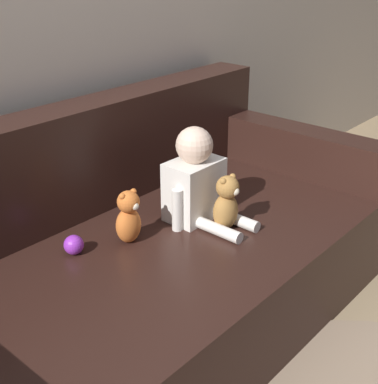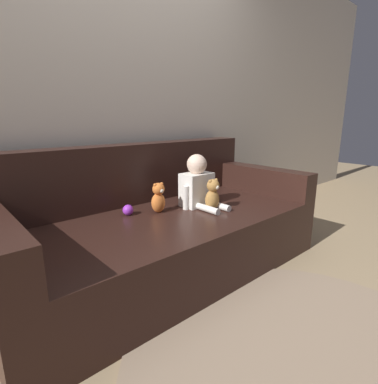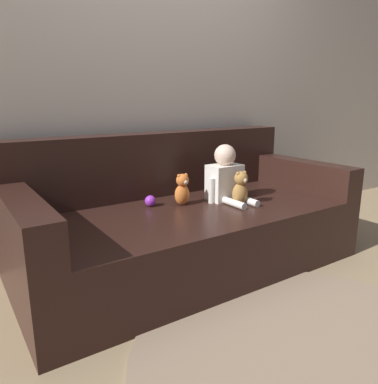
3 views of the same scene
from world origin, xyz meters
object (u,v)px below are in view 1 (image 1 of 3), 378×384
teddy_bear_brown (226,203)px  plush_toy_side (129,217)px  person_baby (197,182)px  toy_ball (74,245)px  couch (135,267)px

teddy_bear_brown → plush_toy_side: teddy_bear_brown is taller
person_baby → toy_ball: size_ratio=5.30×
toy_ball → plush_toy_side: bearing=-24.8°
person_baby → plush_toy_side: bearing=169.1°
toy_ball → couch: bearing=-25.0°
teddy_bear_brown → plush_toy_side: (-0.31, 0.20, -0.01)m
couch → plush_toy_side: 0.21m
teddy_bear_brown → plush_toy_side: bearing=146.9°
person_baby → toy_ball: person_baby is taller
teddy_bear_brown → couch: bearing=146.8°
plush_toy_side → person_baby: bearing=-10.9°
person_baby → plush_toy_side: (-0.30, 0.06, -0.05)m
couch → plush_toy_side: bearing=151.2°
couch → toy_ball: size_ratio=30.03×
couch → teddy_bear_brown: bearing=-33.2°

